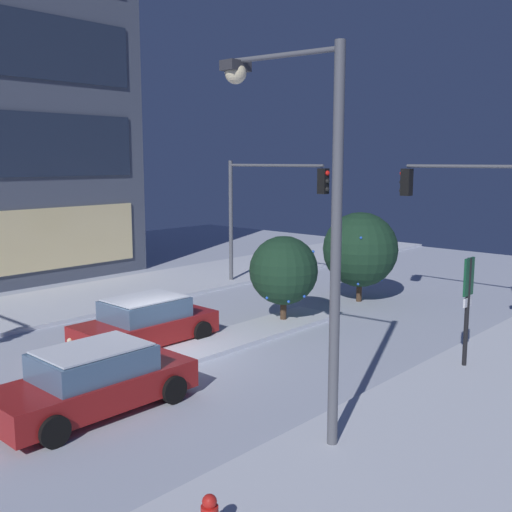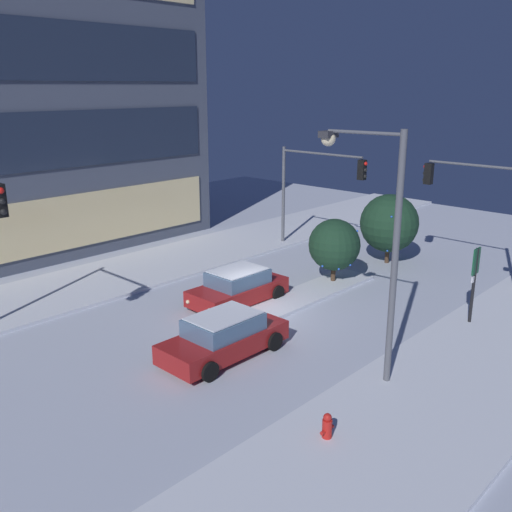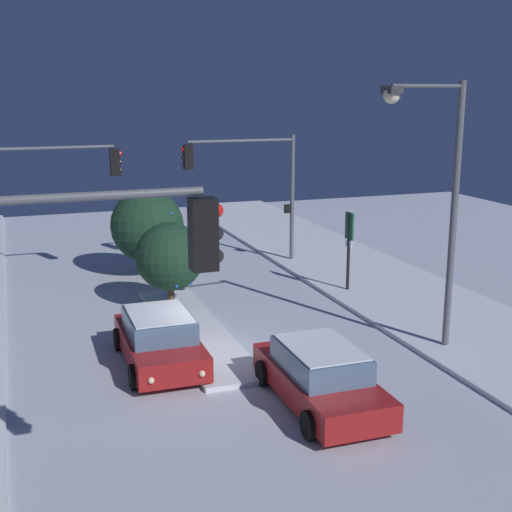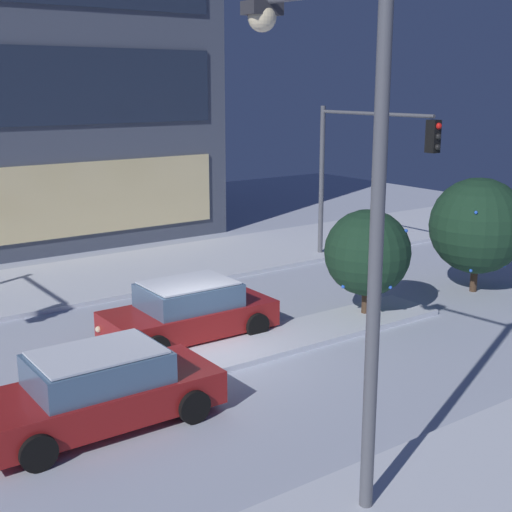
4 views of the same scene
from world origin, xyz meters
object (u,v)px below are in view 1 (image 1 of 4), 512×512
Objects in this scene: traffic_light_corner_far_right at (269,199)px; parking_info_sign at (468,299)px; decorated_tree_left_of_median at (284,270)px; car_far at (146,323)px; street_lamp_arched at (304,192)px; traffic_light_corner_near_right at (474,210)px; decorated_tree_median at (360,250)px; car_near at (94,381)px.

parking_info_sign is at bearing -21.41° from traffic_light_corner_far_right.
car_far is at bearing 163.57° from decorated_tree_left_of_median.
street_lamp_arched is 2.53× the size of decorated_tree_left_of_median.
parking_info_sign is at bearing 112.27° from traffic_light_corner_near_right.
traffic_light_corner_near_right reaches higher than decorated_tree_median.
parking_info_sign is at bearing 119.49° from car_far.
car_near is at bearing 40.13° from car_far.
traffic_light_corner_far_right is 4.59m from decorated_tree_median.
decorated_tree_left_of_median is (-3.79, -3.99, -2.12)m from traffic_light_corner_far_right.
car_near is 14.06m from traffic_light_corner_far_right.
car_near is at bearing -168.88° from decorated_tree_left_of_median.
decorated_tree_median is at bearing 7.35° from car_near.
car_near is 14.08m from traffic_light_corner_near_right.
parking_info_sign reaches higher than decorated_tree_left_of_median.
traffic_light_corner_near_right is (13.41, -2.87, 3.18)m from car_near.
parking_info_sign is at bearing -93.39° from decorated_tree_left_of_median.
street_lamp_arched is at bearing 97.32° from traffic_light_corner_near_right.
car_near is at bearing -65.40° from traffic_light_corner_far_right.
decorated_tree_median is (11.22, 5.91, -2.91)m from street_lamp_arched.
traffic_light_corner_near_right is 5.90m from parking_info_sign.
traffic_light_corner_near_right is at bearing 148.85° from car_far.
traffic_light_corner_far_right is at bearing 46.50° from decorated_tree_left_of_median.
decorated_tree_median is 1.18× the size of decorated_tree_left_of_median.
parking_info_sign is 6.69m from decorated_tree_left_of_median.
car_far is 9.32m from parking_info_sign.
decorated_tree_left_of_median reaches higher than car_far.
street_lamp_arched is at bearing -152.22° from decorated_tree_median.
car_near and car_far have the same top height.
street_lamp_arched reaches higher than traffic_light_corner_near_right.
decorated_tree_median reaches higher than car_near.
street_lamp_arched is at bearing -64.68° from car_near.
traffic_light_corner_far_right is 5.90m from decorated_tree_left_of_median.
decorated_tree_median is (0.79, -4.11, -1.88)m from traffic_light_corner_far_right.
traffic_light_corner_far_right reaches higher than decorated_tree_median.
street_lamp_arched reaches higher than traffic_light_corner_far_right.
traffic_light_corner_far_right reaches higher than car_far.
car_near is 6.42m from street_lamp_arched.
traffic_light_corner_far_right is at bearing 100.83° from decorated_tree_median.
car_far is 1.45× the size of parking_info_sign.
traffic_light_corner_far_right is at bearing 25.15° from car_near.
decorated_tree_median is (13.22, 1.58, 1.39)m from car_near.
car_near is 0.84× the size of traffic_light_corner_near_right.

